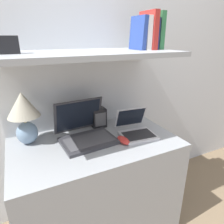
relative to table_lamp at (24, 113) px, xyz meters
The scene contains 15 objects.
wall_back 0.51m from the table_lamp, 26.23° to the left, with size 6.00×0.05×2.40m.
desk 0.70m from the table_lamp, 24.08° to the right, with size 1.04×0.60×0.72m.
back_riser 0.51m from the table_lamp, 20.61° to the left, with size 1.04×0.04×1.24m.
shelf 0.52m from the table_lamp, 14.91° to the right, with size 1.04×0.54×0.03m.
table_lamp is the anchor object (origin of this frame).
laptop_large 0.38m from the table_lamp, 18.32° to the right, with size 0.35×0.33×0.25m.
laptop_small 0.71m from the table_lamp, 16.86° to the right, with size 0.25×0.27×0.17m.
computer_mouse 0.63m from the table_lamp, 25.88° to the right, with size 0.06×0.12×0.03m.
router_box 0.51m from the table_lamp, ahead, with size 0.10×0.09×0.14m.
book_green 0.98m from the table_lamp, ahead, with size 0.03×0.13×0.23m.
book_navy 0.94m from the table_lamp, ahead, with size 0.02×0.13×0.19m.
book_red 0.92m from the table_lamp, ahead, with size 0.04×0.17×0.23m.
book_white 0.88m from the table_lamp, ahead, with size 0.04×0.15×0.20m.
book_blue 0.85m from the table_lamp, ahead, with size 0.04×0.16×0.20m.
shelf_gadget 0.41m from the table_lamp, 99.44° to the right, with size 0.09×0.07×0.08m.
Camera 1 is at (-0.40, -0.76, 1.35)m, focal length 32.00 mm.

